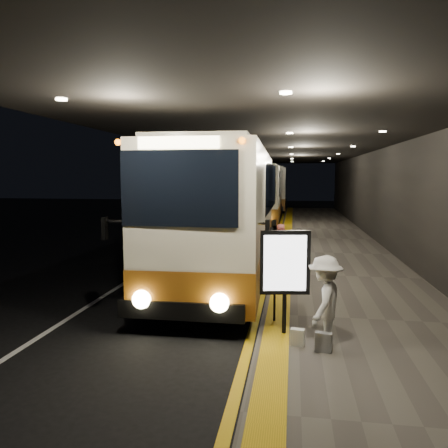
% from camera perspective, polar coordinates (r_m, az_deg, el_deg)
% --- Properties ---
extents(ground, '(90.00, 90.00, 0.00)m').
position_cam_1_polar(ground, '(13.32, -4.89, -7.56)').
color(ground, black).
extents(lane_line_white, '(0.12, 50.00, 0.01)m').
position_cam_1_polar(lane_line_white, '(18.50, -6.59, -3.65)').
color(lane_line_white, silver).
rests_on(lane_line_white, ground).
extents(kerb_stripe_yellow, '(0.18, 50.00, 0.01)m').
position_cam_1_polar(kerb_stripe_yellow, '(17.85, 6.38, -4.01)').
color(kerb_stripe_yellow, gold).
rests_on(kerb_stripe_yellow, ground).
extents(sidewalk, '(4.50, 50.00, 0.15)m').
position_cam_1_polar(sidewalk, '(17.89, 14.10, -3.91)').
color(sidewalk, '#514C44').
rests_on(sidewalk, ground).
extents(tactile_strip, '(0.50, 50.00, 0.01)m').
position_cam_1_polar(tactile_strip, '(17.81, 8.00, -3.56)').
color(tactile_strip, gold).
rests_on(tactile_strip, sidewalk).
extents(terminal_wall, '(0.10, 50.00, 6.00)m').
position_cam_1_polar(terminal_wall, '(17.97, 21.55, 5.27)').
color(terminal_wall, black).
rests_on(terminal_wall, ground).
extents(support_columns, '(0.80, 24.80, 4.40)m').
position_cam_1_polar(support_columns, '(17.21, -6.62, 2.97)').
color(support_columns, black).
rests_on(support_columns, ground).
extents(canopy, '(9.00, 50.00, 0.40)m').
position_cam_1_polar(canopy, '(17.62, 7.06, 10.85)').
color(canopy, black).
rests_on(canopy, support_columns).
extents(coach_main, '(2.92, 12.66, 3.92)m').
position_cam_1_polar(coach_main, '(14.41, 0.49, 1.12)').
color(coach_main, beige).
rests_on(coach_main, ground).
extents(coach_second, '(2.63, 12.09, 3.80)m').
position_cam_1_polar(coach_second, '(30.85, 5.04, 3.72)').
color(coach_second, beige).
rests_on(coach_second, ground).
extents(coach_third, '(2.77, 12.37, 3.88)m').
position_cam_1_polar(coach_third, '(41.66, 6.27, 4.42)').
color(coach_third, beige).
rests_on(coach_third, ground).
extents(passenger_boarding, '(0.50, 0.63, 1.50)m').
position_cam_1_polar(passenger_boarding, '(14.15, 7.57, -3.04)').
color(passenger_boarding, '#BB5757').
rests_on(passenger_boarding, sidewalk).
extents(passenger_waiting_white, '(0.81, 1.17, 1.65)m').
position_cam_1_polar(passenger_waiting_white, '(8.01, 13.04, -9.85)').
color(passenger_waiting_white, beige).
rests_on(passenger_waiting_white, sidewalk).
extents(bag_polka, '(0.30, 0.17, 0.34)m').
position_cam_1_polar(bag_polka, '(7.99, 12.85, -14.83)').
color(bag_polka, black).
rests_on(bag_polka, sidewalk).
extents(bag_plain, '(0.27, 0.19, 0.30)m').
position_cam_1_polar(bag_plain, '(8.19, 9.57, -14.37)').
color(bag_plain, '#B6B7AB').
rests_on(bag_plain, sidewalk).
extents(info_sign, '(0.95, 0.25, 2.01)m').
position_cam_1_polar(info_sign, '(8.40, 7.97, -5.25)').
color(info_sign, black).
rests_on(info_sign, sidewalk).
extents(stanchion_post, '(0.05, 0.05, 1.20)m').
position_cam_1_polar(stanchion_post, '(9.26, 6.62, -8.96)').
color(stanchion_post, black).
rests_on(stanchion_post, sidewalk).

